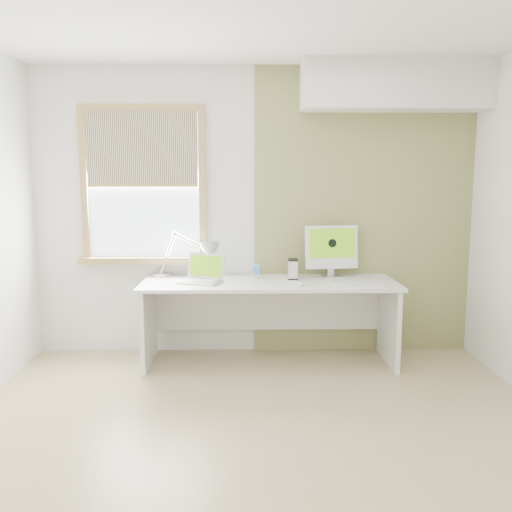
{
  "coord_description": "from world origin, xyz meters",
  "views": [
    {
      "loc": [
        -0.08,
        -3.15,
        1.61
      ],
      "look_at": [
        0.0,
        1.05,
        1.0
      ],
      "focal_mm": 37.55,
      "sensor_mm": 36.0,
      "label": 1
    }
  ],
  "objects_px": {
    "laptop": "(203,275)",
    "external_drive": "(293,269)",
    "desk_lamp": "(200,255)",
    "desk": "(269,302)",
    "imac": "(331,248)"
  },
  "relations": [
    {
      "from": "desk_lamp",
      "to": "desk",
      "type": "bearing_deg",
      "value": -7.59
    },
    {
      "from": "desk",
      "to": "laptop",
      "type": "xyz_separation_m",
      "value": [
        -0.57,
        -0.07,
        0.25
      ]
    },
    {
      "from": "desk",
      "to": "desk_lamp",
      "type": "relative_size",
      "value": 3.28
    },
    {
      "from": "laptop",
      "to": "external_drive",
      "type": "relative_size",
      "value": 2.34
    },
    {
      "from": "desk",
      "to": "external_drive",
      "type": "distance_m",
      "value": 0.36
    },
    {
      "from": "laptop",
      "to": "imac",
      "type": "bearing_deg",
      "value": 10.47
    },
    {
      "from": "laptop",
      "to": "imac",
      "type": "distance_m",
      "value": 1.17
    },
    {
      "from": "desk",
      "to": "laptop",
      "type": "distance_m",
      "value": 0.63
    },
    {
      "from": "desk",
      "to": "laptop",
      "type": "height_order",
      "value": "laptop"
    },
    {
      "from": "desk",
      "to": "desk_lamp",
      "type": "xyz_separation_m",
      "value": [
        -0.6,
        0.08,
        0.41
      ]
    },
    {
      "from": "external_drive",
      "to": "imac",
      "type": "relative_size",
      "value": 0.37
    },
    {
      "from": "desk_lamp",
      "to": "laptop",
      "type": "xyz_separation_m",
      "value": [
        0.03,
        -0.15,
        -0.16
      ]
    },
    {
      "from": "desk_lamp",
      "to": "laptop",
      "type": "relative_size",
      "value": 1.62
    },
    {
      "from": "desk_lamp",
      "to": "external_drive",
      "type": "distance_m",
      "value": 0.83
    },
    {
      "from": "desk",
      "to": "external_drive",
      "type": "xyz_separation_m",
      "value": [
        0.21,
        0.06,
        0.28
      ]
    }
  ]
}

